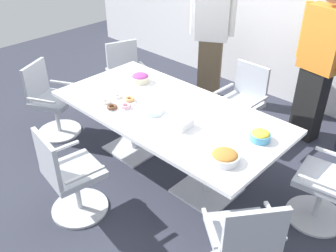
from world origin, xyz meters
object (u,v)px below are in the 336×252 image
office_chair_4 (242,246)px  snack_bowl_chips_yellow (260,136)px  office_chair_2 (51,103)px  person_standing_1 (319,62)px  conference_table (168,120)px  office_chair_3 (69,179)px  person_standing_0 (212,33)px  napkin_pile (181,123)px  office_chair_1 (127,80)px  snack_bowl_pretzels (225,157)px  plate_stack (153,111)px  office_chair_0 (241,107)px  donut_platter (118,102)px  office_chair_5 (330,186)px  snack_bowl_candy_mix (140,78)px

office_chair_4 → snack_bowl_chips_yellow: office_chair_4 is taller
office_chair_2 → person_standing_1: bearing=105.0°
conference_table → office_chair_3: (-0.19, -1.10, -0.22)m
person_standing_0 → snack_bowl_chips_yellow: (1.71, -1.50, -0.18)m
person_standing_1 → napkin_pile: size_ratio=10.75×
office_chair_1 → snack_bowl_chips_yellow: 2.43m
person_standing_0 → snack_bowl_chips_yellow: person_standing_0 is taller
snack_bowl_pretzels → plate_stack: (-0.98, 0.15, -0.02)m
office_chair_0 → person_standing_0: bearing=-29.5°
conference_table → donut_platter: 0.54m
office_chair_5 → person_standing_0: (-2.31, 1.22, 0.57)m
snack_bowl_candy_mix → office_chair_2: bearing=-142.3°
office_chair_1 → snack_bowl_pretzels: office_chair_1 is taller
office_chair_4 → snack_bowl_candy_mix: 2.26m
office_chair_4 → donut_platter: (-1.82, 0.38, 0.36)m
snack_bowl_candy_mix → donut_platter: snack_bowl_candy_mix is taller
office_chair_3 → snack_bowl_candy_mix: 1.48m
snack_bowl_candy_mix → napkin_pile: snack_bowl_candy_mix is taller
office_chair_3 → napkin_pile: office_chair_3 is taller
donut_platter → plate_stack: (0.39, 0.12, 0.01)m
office_chair_2 → snack_bowl_candy_mix: size_ratio=4.31×
office_chair_1 → person_standing_1: person_standing_1 is taller
office_chair_4 → plate_stack: 1.56m
office_chair_3 → snack_bowl_chips_yellow: 1.75m
conference_table → snack_bowl_candy_mix: bearing=160.1°
donut_platter → plate_stack: size_ratio=1.70×
snack_bowl_candy_mix → plate_stack: snack_bowl_candy_mix is taller
office_chair_3 → donut_platter: (-0.26, 0.82, 0.36)m
snack_bowl_pretzels → office_chair_5: bearing=48.6°
office_chair_1 → plate_stack: size_ratio=4.42×
person_standing_0 → napkin_pile: bearing=89.8°
office_chair_0 → plate_stack: size_ratio=4.42×
napkin_pile → office_chair_0: bearing=96.1°
office_chair_5 → person_standing_0: person_standing_0 is taller
snack_bowl_pretzels → napkin_pile: (-0.60, 0.15, -0.00)m
person_standing_0 → napkin_pile: size_ratio=10.63×
snack_bowl_chips_yellow → office_chair_0: bearing=129.7°
office_chair_2 → snack_bowl_pretzels: 2.51m
conference_table → person_standing_0: (-0.75, 1.65, 0.35)m
plate_stack → napkin_pile: napkin_pile is taller
plate_stack → napkin_pile: (0.37, -0.00, 0.02)m
office_chair_1 → person_standing_1: (2.16, 1.00, 0.58)m
conference_table → snack_bowl_pretzels: bearing=-18.3°
office_chair_4 → plate_stack: bearing=108.6°
conference_table → office_chair_4: bearing=-25.5°
office_chair_1 → person_standing_0: bearing=167.5°
office_chair_1 → office_chair_5: bearing=105.5°
conference_table → office_chair_3: size_ratio=2.64×
office_chair_3 → snack_bowl_pretzels: size_ratio=3.80×
conference_table → snack_bowl_chips_yellow: bearing=9.2°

